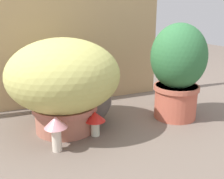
% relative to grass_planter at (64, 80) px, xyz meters
% --- Properties ---
extents(ground_plane, '(6.00, 6.00, 0.00)m').
position_rel_grass_planter_xyz_m(ground_plane, '(0.15, -0.06, -0.25)').
color(ground_plane, '#695B50').
extents(cardboard_backdrop, '(1.16, 0.03, 0.92)m').
position_rel_grass_planter_xyz_m(cardboard_backdrop, '(0.16, 0.39, 0.21)').
color(cardboard_backdrop, tan).
rests_on(cardboard_backdrop, ground).
extents(grass_planter, '(0.53, 0.53, 0.44)m').
position_rel_grass_planter_xyz_m(grass_planter, '(0.00, 0.00, 0.00)').
color(grass_planter, '#AB6753').
rests_on(grass_planter, ground).
extents(leafy_planter, '(0.29, 0.29, 0.50)m').
position_rel_grass_planter_xyz_m(leafy_planter, '(0.58, -0.09, 0.02)').
color(leafy_planter, '#C35D47').
rests_on(leafy_planter, ground).
extents(cat, '(0.39, 0.25, 0.32)m').
position_rel_grass_planter_xyz_m(cat, '(0.14, 0.02, -0.13)').
color(cat, '#56504C').
rests_on(cat, ground).
extents(mushroom_ornament_pink, '(0.09, 0.09, 0.15)m').
position_rel_grass_planter_xyz_m(mushroom_ornament_pink, '(-0.09, -0.19, -0.14)').
color(mushroom_ornament_pink, beige).
rests_on(mushroom_ornament_pink, ground).
extents(mushroom_ornament_red, '(0.10, 0.10, 0.12)m').
position_rel_grass_planter_xyz_m(mushroom_ornament_red, '(0.10, -0.13, -0.17)').
color(mushroom_ornament_red, silver).
rests_on(mushroom_ornament_red, ground).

